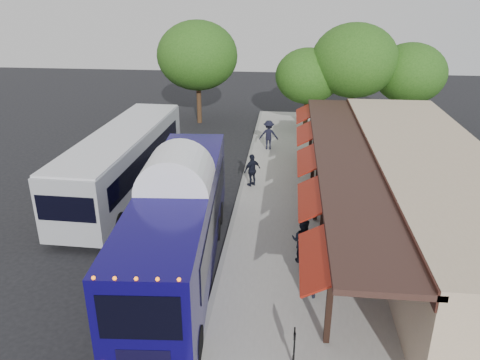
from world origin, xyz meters
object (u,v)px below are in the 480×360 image
at_px(coach_bus, 179,222).
at_px(sign_board, 294,344).
at_px(ped_c, 252,170).
at_px(ped_d, 269,135).
at_px(ped_b, 302,241).
at_px(ped_a, 311,271).
at_px(city_bus, 124,160).

distance_m(coach_bus, sign_board, 6.39).
relative_size(ped_c, sign_board, 1.56).
relative_size(ped_c, ped_d, 0.92).
bearing_deg(sign_board, ped_c, 100.72).
bearing_deg(ped_c, ped_b, 66.68).
bearing_deg(ped_b, ped_a, 115.32).
height_order(ped_b, ped_d, ped_d).
bearing_deg(sign_board, ped_d, 95.86).
relative_size(city_bus, ped_b, 6.87).
height_order(ped_c, ped_d, ped_d).
height_order(coach_bus, city_bus, coach_bus).
bearing_deg(coach_bus, ped_b, 6.67).
bearing_deg(coach_bus, ped_c, 71.77).
distance_m(ped_a, ped_b, 2.21).
relative_size(city_bus, ped_d, 6.51).
height_order(ped_c, sign_board, ped_c).
bearing_deg(city_bus, coach_bus, -55.19).
xyz_separation_m(city_bus, ped_b, (9.01, -5.93, -0.78)).
relative_size(coach_bus, sign_board, 10.77).
height_order(ped_d, sign_board, ped_d).
distance_m(ped_a, ped_d, 15.85).
xyz_separation_m(city_bus, ped_d, (7.05, 7.59, -0.73)).
relative_size(ped_a, sign_board, 1.73).
height_order(ped_a, sign_board, ped_a).
distance_m(ped_b, sign_board, 5.50).
xyz_separation_m(city_bus, ped_c, (6.49, 1.34, -0.80)).
bearing_deg(ped_b, ped_d, -62.48).
bearing_deg(ped_d, city_bus, 47.32).
distance_m(city_bus, ped_b, 10.81).
xyz_separation_m(coach_bus, ped_b, (4.56, 0.87, -1.02)).
xyz_separation_m(ped_b, ped_d, (-1.95, 13.51, 0.05)).
height_order(city_bus, ped_d, city_bus).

